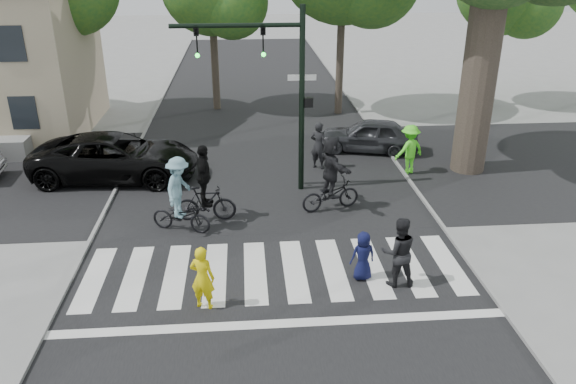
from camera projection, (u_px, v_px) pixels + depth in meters
name	position (u px, v px, depth m)	size (l,w,h in m)	color
ground	(277.00, 293.00, 13.36)	(120.00, 120.00, 0.00)	gray
road_stem	(267.00, 205.00, 17.92)	(10.00, 70.00, 0.01)	black
road_cross	(264.00, 170.00, 20.66)	(70.00, 10.00, 0.01)	black
curb_left	(106.00, 209.00, 17.53)	(0.10, 70.00, 0.10)	gray
curb_right	(422.00, 198.00, 18.27)	(0.10, 70.00, 0.10)	gray
crosswalk	(276.00, 278.00, 13.96)	(10.00, 3.85, 0.01)	silver
traffic_signal	(275.00, 75.00, 17.47)	(4.45, 0.29, 6.00)	black
pedestrian_woman	(202.00, 278.00, 12.53)	(0.57, 0.37, 1.56)	yellow
pedestrian_child	(363.00, 256.00, 13.70)	(0.62, 0.40, 1.27)	#0E1136
pedestrian_adult	(399.00, 252.00, 13.37)	(0.87, 0.67, 1.78)	black
cyclist_left	(180.00, 200.00, 15.91)	(1.88, 1.31, 2.25)	black
cyclist_mid	(205.00, 190.00, 16.54)	(1.83, 1.12, 2.37)	black
cyclist_right	(331.00, 178.00, 17.20)	(1.99, 1.84, 2.39)	black
car_suv	(116.00, 157.00, 19.68)	(2.64, 5.72, 1.59)	black
car_grey	(369.00, 135.00, 22.39)	(1.57, 3.89, 1.33)	#2D2E32
bystander_hivis	(409.00, 149.00, 20.08)	(1.17, 0.67, 1.81)	#58FF2A
bystander_dark	(319.00, 145.00, 20.53)	(0.65, 0.42, 1.77)	black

